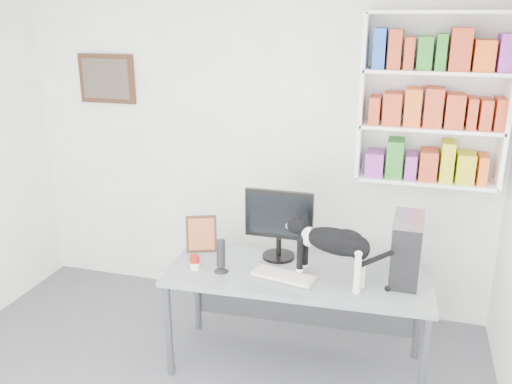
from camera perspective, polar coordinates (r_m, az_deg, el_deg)
room at (r=2.79m, az=-12.20°, el=-5.24°), size 4.01×4.01×2.70m
bookshelf at (r=4.13m, az=18.13°, el=9.19°), size 1.03×0.28×1.24m
wall_art at (r=4.95m, az=-15.44°, el=11.43°), size 0.52×0.04×0.42m
desk at (r=3.95m, az=4.31°, el=-13.33°), size 1.83×0.78×0.75m
monitor at (r=3.88m, az=2.44°, el=-3.39°), size 0.49×0.24×0.52m
keyboard at (r=3.69m, az=2.95°, el=-8.80°), size 0.44×0.24×0.03m
pc_tower at (r=3.74m, az=15.55°, el=-5.76°), size 0.20×0.43×0.43m
speaker at (r=3.73m, az=-3.72°, el=-6.66°), size 0.13×0.13×0.24m
leaning_print at (r=4.05m, az=-5.76°, el=-4.32°), size 0.24×0.17×0.28m
soup_can at (r=3.81m, az=-6.47°, el=-7.38°), size 0.07×0.07×0.10m
cat at (r=3.57m, az=8.11°, el=-6.57°), size 0.68×0.35×0.41m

